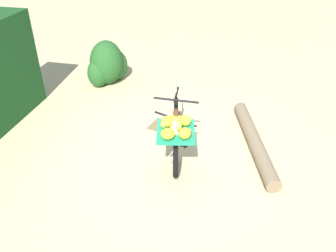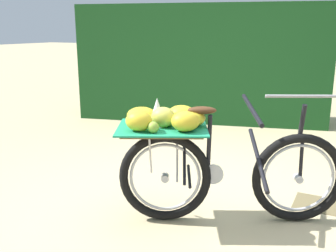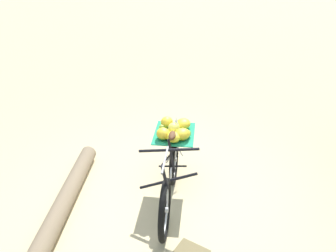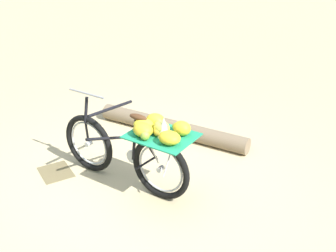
% 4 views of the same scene
% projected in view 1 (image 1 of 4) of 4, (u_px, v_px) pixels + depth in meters
% --- Properties ---
extents(ground_plane, '(60.00, 60.00, 0.00)m').
position_uv_depth(ground_plane, '(165.00, 157.00, 5.75)').
color(ground_plane, '#C6B284').
extents(bicycle, '(1.73, 1.05, 1.03)m').
position_uv_depth(bicycle, '(176.00, 131.00, 5.42)').
color(bicycle, black).
rests_on(bicycle, ground_plane).
extents(fallen_log, '(2.13, 1.34, 0.23)m').
position_uv_depth(fallen_log, '(254.00, 141.00, 5.94)').
color(fallen_log, '#7F6B51').
rests_on(fallen_log, ground_plane).
extents(shrub_cluster, '(1.05, 0.72, 1.00)m').
position_uv_depth(shrub_cluster, '(107.00, 65.00, 7.94)').
color(shrub_cluster, '#235623').
rests_on(shrub_cluster, ground_plane).
extents(leaf_litter_patch, '(0.44, 0.36, 0.01)m').
position_uv_depth(leaf_litter_patch, '(160.00, 125.00, 6.57)').
color(leaf_litter_patch, olive).
rests_on(leaf_litter_patch, ground_plane).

